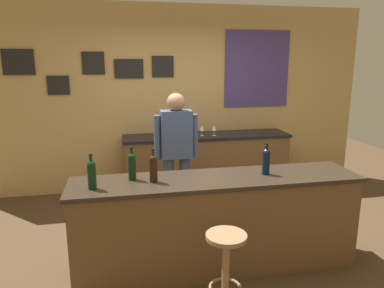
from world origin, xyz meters
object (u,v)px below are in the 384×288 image
Objects in this scene: bartender at (176,151)px; coffee_mug at (192,131)px; wine_glass_c at (214,128)px; bar_stool at (226,260)px; wine_glass_b at (202,128)px; wine_bottle_c at (153,167)px; wine_glass_a at (184,127)px; wine_bottle_d at (266,160)px; wine_bottle_a at (92,173)px; wine_bottle_b at (132,165)px.

bartender is 12.96× the size of coffee_mug.
bartender reaches higher than wine_glass_c.
wine_glass_b is at bearing 81.06° from bar_stool.
wine_bottle_c reaches higher than wine_glass_c.
wine_glass_a is at bearing 149.49° from wine_glass_b.
wine_glass_b is 1.24× the size of coffee_mug.
wine_bottle_a is at bearing -176.81° from wine_bottle_d.
bar_stool is at bearing -93.48° from wine_glass_a.
wine_bottle_b is at bearing -115.55° from coffee_mug.
wine_glass_c is at bearing 89.71° from wine_bottle_d.
wine_glass_a is at bearing 62.01° from wine_bottle_a.
wine_bottle_b is at bearing -121.27° from bartender.
bar_stool is 1.30m from wine_bottle_a.
wine_bottle_b and wine_bottle_c have the same top height.
wine_bottle_d is 1.97× the size of wine_glass_a.
wine_bottle_c is 2.20m from wine_glass_b.
wine_bottle_a is 2.52m from wine_glass_b.
bar_stool is 2.84m from coffee_mug.
bartender reaches higher than wine_glass_b.
wine_glass_a is (0.29, 1.14, 0.07)m from bartender.
coffee_mug reaches higher than bar_stool.
wine_bottle_a is at bearing -152.19° from wine_bottle_b.
wine_glass_c is (1.08, 1.97, -0.05)m from wine_bottle_c.
bartender is 1.18m from wine_glass_a.
wine_glass_c reaches higher than coffee_mug.
bartender is 2.38× the size of bar_stool.
wine_glass_b is at bearing 94.73° from wine_bottle_d.
wine_bottle_d is 2.45× the size of coffee_mug.
wine_bottle_b is 1.00× the size of wine_bottle_c.
wine_glass_b reaches higher than coffee_mug.
bartender is 1.20m from coffee_mug.
wine_bottle_a is at bearing -128.11° from wine_glass_c.
wine_bottle_a and wine_bottle_c have the same top height.
wine_bottle_c is at bearing -114.27° from wine_glass_b.
bartender is 5.29× the size of wine_bottle_c.
bartender is at bearing -126.61° from wine_glass_c.
wine_bottle_b is at bearing 132.05° from bar_stool.
wine_glass_c is (0.17, -0.04, 0.00)m from wine_glass_b.
coffee_mug is (-0.28, 2.12, -0.11)m from wine_bottle_d.
bar_stool is (0.12, -1.65, -0.48)m from bartender.
wine_bottle_c reaches higher than wine_glass_b.
bar_stool is 2.85m from wine_glass_a.
wine_bottle_a and wine_bottle_b have the same top height.
wine_glass_c is at bearing 55.90° from wine_bottle_b.
wine_bottle_b is 2.25m from coffee_mug.
wine_glass_b is (1.43, 2.08, -0.05)m from wine_bottle_a.
wine_glass_a reaches higher than bar_stool.
wine_bottle_a is 1.97× the size of wine_glass_b.
wine_bottle_a is 0.53m from wine_bottle_c.
coffee_mug is at bearing 64.45° from wine_bottle_b.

